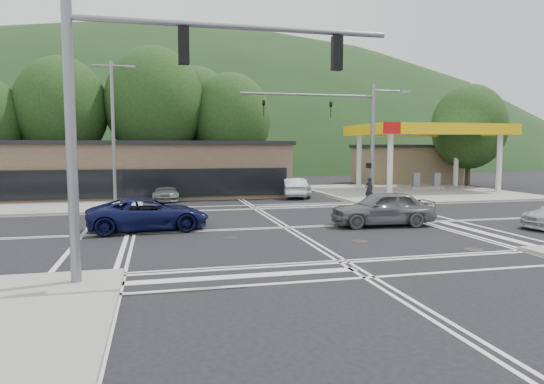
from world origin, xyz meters
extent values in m
plane|color=black|center=(0.00, 0.00, 0.00)|extent=(120.00, 120.00, 0.00)
cube|color=gray|center=(15.00, 15.00, 0.07)|extent=(16.00, 16.00, 0.15)
cube|color=gray|center=(-15.00, 15.00, 0.07)|extent=(16.00, 16.00, 0.15)
cylinder|color=silver|center=(12.00, 13.00, 2.50)|extent=(0.44, 0.44, 5.00)
cylinder|color=silver|center=(12.00, 19.00, 2.50)|extent=(0.44, 0.44, 5.00)
cylinder|color=silver|center=(22.00, 13.00, 2.50)|extent=(0.44, 0.44, 5.00)
cylinder|color=silver|center=(22.00, 19.00, 2.50)|extent=(0.44, 0.44, 5.00)
cube|color=silver|center=(17.00, 16.00, 5.30)|extent=(12.00, 8.00, 0.60)
cube|color=yellow|center=(17.00, 12.00, 5.30)|extent=(12.20, 0.25, 0.90)
cube|color=yellow|center=(17.00, 20.00, 5.30)|extent=(12.20, 0.25, 0.90)
cube|color=yellow|center=(11.00, 16.00, 5.30)|extent=(0.25, 8.20, 0.90)
cube|color=yellow|center=(23.00, 16.00, 5.30)|extent=(0.25, 8.20, 0.90)
cube|color=red|center=(11.50, 11.85, 5.30)|extent=(1.40, 0.12, 0.90)
cube|color=gray|center=(17.00, 16.00, 0.25)|extent=(3.00, 1.00, 0.30)
cube|color=slate|center=(16.00, 16.00, 0.95)|extent=(0.60, 0.50, 1.30)
cube|color=slate|center=(18.00, 16.00, 0.95)|extent=(0.60, 0.50, 1.30)
cube|color=#846B4F|center=(20.00, 25.00, 1.90)|extent=(10.00, 6.00, 3.80)
cube|color=brown|center=(-8.00, 17.00, 2.00)|extent=(24.00, 8.00, 4.00)
ellipsoid|color=#1E3718|center=(0.00, 90.00, 0.00)|extent=(252.00, 126.00, 140.00)
cylinder|color=#382619|center=(-14.00, 24.00, 2.42)|extent=(0.50, 0.50, 4.84)
ellipsoid|color=#183313|center=(-14.00, 24.00, 7.15)|extent=(8.00, 8.00, 9.20)
cylinder|color=#382619|center=(-6.00, 24.00, 2.64)|extent=(0.50, 0.50, 5.28)
ellipsoid|color=#183313|center=(-6.00, 24.00, 7.80)|extent=(9.00, 9.00, 10.35)
cylinder|color=#382619|center=(1.00, 24.00, 2.20)|extent=(0.50, 0.50, 4.40)
ellipsoid|color=#183313|center=(1.00, 24.00, 6.50)|extent=(7.60, 7.60, 8.74)
cylinder|color=#382619|center=(-2.00, 28.00, 2.42)|extent=(0.50, 0.50, 4.84)
ellipsoid|color=#183313|center=(-2.00, 28.00, 7.15)|extent=(8.40, 8.40, 9.66)
cylinder|color=#382619|center=(24.00, 20.00, 1.98)|extent=(0.50, 0.50, 3.96)
ellipsoid|color=#183313|center=(24.00, 20.00, 5.85)|extent=(7.20, 7.20, 8.28)
cylinder|color=slate|center=(-8.50, 9.00, 4.50)|extent=(0.20, 0.20, 9.00)
cylinder|color=slate|center=(-8.50, 9.00, 8.70)|extent=(2.20, 0.12, 0.12)
cube|color=slate|center=(-7.40, 9.00, 8.70)|extent=(0.60, 0.25, 0.15)
cylinder|color=slate|center=(8.20, 8.20, 4.00)|extent=(0.28, 0.28, 8.00)
cylinder|color=slate|center=(3.70, 8.20, 7.20)|extent=(9.00, 0.16, 0.16)
imported|color=black|center=(5.20, 8.20, 6.30)|extent=(0.16, 0.20, 1.00)
imported|color=black|center=(0.70, 8.20, 6.30)|extent=(0.16, 0.20, 1.00)
cylinder|color=slate|center=(9.40, 8.20, 7.60)|extent=(2.40, 0.12, 0.12)
cube|color=slate|center=(10.50, 8.20, 7.60)|extent=(0.70, 0.30, 0.15)
cube|color=black|center=(7.95, 8.20, 2.60)|extent=(0.25, 0.30, 0.35)
cylinder|color=slate|center=(-8.20, -8.20, 4.00)|extent=(0.28, 0.28, 8.00)
cylinder|color=slate|center=(-3.70, -8.20, 7.20)|extent=(9.00, 0.16, 0.16)
cube|color=black|center=(-5.20, -8.20, 6.60)|extent=(0.30, 0.25, 1.00)
cube|color=black|center=(-0.70, -8.20, 6.60)|extent=(0.30, 0.25, 1.00)
imported|color=#0D113C|center=(-6.39, 0.71, 0.76)|extent=(5.66, 3.01, 1.52)
imported|color=slate|center=(4.69, -0.51, 0.85)|extent=(5.14, 2.36, 1.71)
imported|color=silver|center=(4.19, 13.50, 0.74)|extent=(2.32, 4.71, 1.49)
imported|color=silver|center=(4.56, 14.00, 0.79)|extent=(2.46, 4.87, 1.59)
imported|color=slate|center=(-5.35, 13.49, 0.64)|extent=(1.94, 4.46, 1.28)
imported|color=black|center=(7.82, 7.78, 0.99)|extent=(0.67, 0.50, 1.68)
camera|label=1|loc=(-6.01, -22.07, 3.80)|focal=32.00mm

